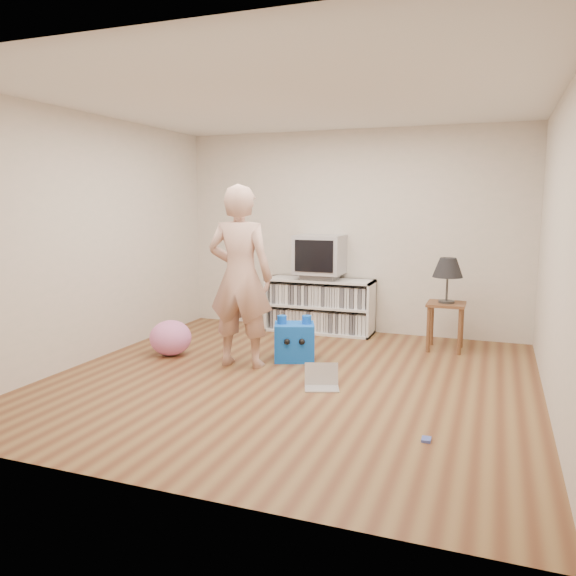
{
  "coord_description": "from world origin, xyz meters",
  "views": [
    {
      "loc": [
        1.79,
        -4.88,
        1.68
      ],
      "look_at": [
        -0.18,
        0.4,
        0.82
      ],
      "focal_mm": 35.0,
      "sensor_mm": 36.0,
      "label": 1
    }
  ],
  "objects_px": {
    "table_lamp": "(448,269)",
    "plush_blue": "(294,341)",
    "laptop": "(322,381)",
    "person": "(240,277)",
    "crt_tv": "(320,254)",
    "media_unit": "(320,305)",
    "dvd_deck": "(320,276)",
    "plush_pink": "(171,338)",
    "side_table": "(446,314)"
  },
  "relations": [
    {
      "from": "table_lamp",
      "to": "plush_blue",
      "type": "height_order",
      "value": "table_lamp"
    },
    {
      "from": "laptop",
      "to": "plush_blue",
      "type": "height_order",
      "value": "plush_blue"
    },
    {
      "from": "table_lamp",
      "to": "person",
      "type": "xyz_separation_m",
      "value": [
        -1.93,
        -1.39,
        -0.01
      ]
    },
    {
      "from": "plush_blue",
      "to": "crt_tv",
      "type": "bearing_deg",
      "value": 75.82
    },
    {
      "from": "media_unit",
      "to": "person",
      "type": "relative_size",
      "value": 0.75
    },
    {
      "from": "person",
      "to": "plush_blue",
      "type": "height_order",
      "value": "person"
    },
    {
      "from": "dvd_deck",
      "to": "plush_pink",
      "type": "bearing_deg",
      "value": -125.95
    },
    {
      "from": "plush_blue",
      "to": "dvd_deck",
      "type": "bearing_deg",
      "value": 75.8
    },
    {
      "from": "media_unit",
      "to": "crt_tv",
      "type": "height_order",
      "value": "crt_tv"
    },
    {
      "from": "media_unit",
      "to": "table_lamp",
      "type": "xyz_separation_m",
      "value": [
        1.63,
        -0.39,
        0.59
      ]
    },
    {
      "from": "person",
      "to": "plush_pink",
      "type": "distance_m",
      "value": 1.17
    },
    {
      "from": "crt_tv",
      "to": "plush_blue",
      "type": "xyz_separation_m",
      "value": [
        0.14,
        -1.37,
        -0.81
      ]
    },
    {
      "from": "side_table",
      "to": "laptop",
      "type": "bearing_deg",
      "value": -117.84
    },
    {
      "from": "dvd_deck",
      "to": "person",
      "type": "bearing_deg",
      "value": -99.79
    },
    {
      "from": "laptop",
      "to": "plush_blue",
      "type": "bearing_deg",
      "value": 106.02
    },
    {
      "from": "dvd_deck",
      "to": "plush_blue",
      "type": "relative_size",
      "value": 0.88
    },
    {
      "from": "side_table",
      "to": "laptop",
      "type": "distance_m",
      "value": 2.04
    },
    {
      "from": "crt_tv",
      "to": "plush_pink",
      "type": "xyz_separation_m",
      "value": [
        -1.21,
        -1.67,
        -0.82
      ]
    },
    {
      "from": "crt_tv",
      "to": "person",
      "type": "height_order",
      "value": "person"
    },
    {
      "from": "media_unit",
      "to": "dvd_deck",
      "type": "bearing_deg",
      "value": -90.0
    },
    {
      "from": "media_unit",
      "to": "dvd_deck",
      "type": "relative_size",
      "value": 3.11
    },
    {
      "from": "dvd_deck",
      "to": "person",
      "type": "xyz_separation_m",
      "value": [
        -0.3,
        -1.76,
        0.2
      ]
    },
    {
      "from": "dvd_deck",
      "to": "laptop",
      "type": "xyz_separation_m",
      "value": [
        0.69,
        -2.14,
        -0.68
      ]
    },
    {
      "from": "dvd_deck",
      "to": "side_table",
      "type": "bearing_deg",
      "value": -12.83
    },
    {
      "from": "person",
      "to": "side_table",
      "type": "bearing_deg",
      "value": -148.8
    },
    {
      "from": "plush_blue",
      "to": "plush_pink",
      "type": "relative_size",
      "value": 1.11
    },
    {
      "from": "plush_pink",
      "to": "laptop",
      "type": "bearing_deg",
      "value": -14.03
    },
    {
      "from": "person",
      "to": "media_unit",
      "type": "bearing_deg",
      "value": -104.32
    },
    {
      "from": "dvd_deck",
      "to": "side_table",
      "type": "xyz_separation_m",
      "value": [
        1.63,
        -0.37,
        -0.32
      ]
    },
    {
      "from": "media_unit",
      "to": "person",
      "type": "height_order",
      "value": "person"
    },
    {
      "from": "plush_pink",
      "to": "table_lamp",
      "type": "bearing_deg",
      "value": 24.63
    },
    {
      "from": "person",
      "to": "laptop",
      "type": "xyz_separation_m",
      "value": [
        0.99,
        -0.38,
        -0.87
      ]
    },
    {
      "from": "dvd_deck",
      "to": "plush_pink",
      "type": "relative_size",
      "value": 0.98
    },
    {
      "from": "laptop",
      "to": "plush_pink",
      "type": "height_order",
      "value": "plush_pink"
    },
    {
      "from": "person",
      "to": "plush_pink",
      "type": "xyz_separation_m",
      "value": [
        -0.91,
        0.09,
        -0.74
      ]
    },
    {
      "from": "crt_tv",
      "to": "plush_pink",
      "type": "bearing_deg",
      "value": -126.0
    },
    {
      "from": "person",
      "to": "crt_tv",
      "type": "bearing_deg",
      "value": -104.43
    },
    {
      "from": "side_table",
      "to": "plush_pink",
      "type": "bearing_deg",
      "value": -155.37
    },
    {
      "from": "table_lamp",
      "to": "plush_pink",
      "type": "xyz_separation_m",
      "value": [
        -2.84,
        -1.3,
        -0.75
      ]
    },
    {
      "from": "media_unit",
      "to": "table_lamp",
      "type": "distance_m",
      "value": 1.77
    },
    {
      "from": "person",
      "to": "laptop",
      "type": "height_order",
      "value": "person"
    },
    {
      "from": "plush_pink",
      "to": "crt_tv",
      "type": "bearing_deg",
      "value": 54.0
    },
    {
      "from": "laptop",
      "to": "plush_blue",
      "type": "distance_m",
      "value": 0.95
    },
    {
      "from": "laptop",
      "to": "plush_pink",
      "type": "xyz_separation_m",
      "value": [
        -1.9,
        0.47,
        0.14
      ]
    },
    {
      "from": "dvd_deck",
      "to": "table_lamp",
      "type": "xyz_separation_m",
      "value": [
        1.63,
        -0.37,
        0.21
      ]
    },
    {
      "from": "media_unit",
      "to": "side_table",
      "type": "bearing_deg",
      "value": -13.35
    },
    {
      "from": "dvd_deck",
      "to": "crt_tv",
      "type": "xyz_separation_m",
      "value": [
        0.0,
        -0.0,
        0.29
      ]
    },
    {
      "from": "media_unit",
      "to": "crt_tv",
      "type": "xyz_separation_m",
      "value": [
        0.0,
        -0.02,
        0.67
      ]
    },
    {
      "from": "person",
      "to": "table_lamp",
      "type": "bearing_deg",
      "value": -148.8
    },
    {
      "from": "crt_tv",
      "to": "plush_blue",
      "type": "distance_m",
      "value": 1.6
    }
  ]
}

